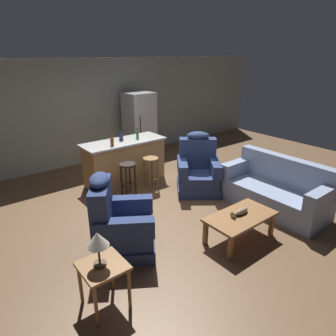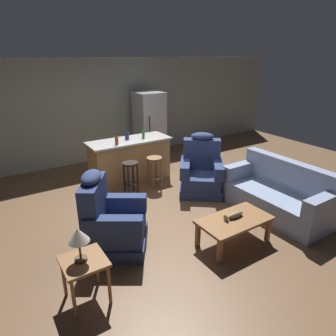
{
  "view_description": "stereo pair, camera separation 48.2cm",
  "coord_description": "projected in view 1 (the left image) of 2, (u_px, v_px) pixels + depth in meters",
  "views": [
    {
      "loc": [
        -3.07,
        -4.09,
        2.71
      ],
      "look_at": [
        0.07,
        -0.1,
        0.75
      ],
      "focal_mm": 32.0,
      "sensor_mm": 36.0,
      "label": 1
    },
    {
      "loc": [
        -2.68,
        -4.37,
        2.71
      ],
      "look_at": [
        0.07,
        -0.1,
        0.75
      ],
      "focal_mm": 32.0,
      "sensor_mm": 36.0,
      "label": 2
    }
  ],
  "objects": [
    {
      "name": "bottle_wine_dark",
      "position": [
        112.0,
        141.0,
        6.03
      ],
      "size": [
        0.07,
        0.07,
        0.25
      ],
      "color": "brown",
      "rests_on": "kitchen_island"
    },
    {
      "name": "couch",
      "position": [
        275.0,
        191.0,
        5.5
      ],
      "size": [
        0.85,
        1.91,
        0.94
      ],
      "rotation": [
        0.0,
        0.0,
        3.15
      ],
      "color": "#8493B2",
      "rests_on": "ground_plane"
    },
    {
      "name": "table_lamp",
      "position": [
        98.0,
        241.0,
        3.13
      ],
      "size": [
        0.24,
        0.24,
        0.41
      ],
      "color": "#4C3823",
      "rests_on": "end_table"
    },
    {
      "name": "bar_stool_left",
      "position": [
        128.0,
        173.0,
        5.93
      ],
      "size": [
        0.32,
        0.32,
        0.68
      ],
      "color": "black",
      "rests_on": "ground_plane"
    },
    {
      "name": "recliner_near_island",
      "position": [
        198.0,
        171.0,
        6.2
      ],
      "size": [
        1.18,
        1.18,
        1.2
      ],
      "rotation": [
        0.0,
        0.0,
        4.05
      ],
      "color": "navy",
      "rests_on": "ground_plane"
    },
    {
      "name": "ground_plane",
      "position": [
        162.0,
        204.0,
        5.75
      ],
      "size": [
        12.0,
        12.0,
        0.0
      ],
      "color": "brown"
    },
    {
      "name": "kitchen_island",
      "position": [
        125.0,
        162.0,
        6.56
      ],
      "size": [
        1.8,
        0.7,
        0.95
      ],
      "color": "#AD7F4C",
      "rests_on": "ground_plane"
    },
    {
      "name": "coffee_table",
      "position": [
        240.0,
        219.0,
        4.53
      ],
      "size": [
        1.1,
        0.6,
        0.42
      ],
      "color": "olive",
      "rests_on": "ground_plane"
    },
    {
      "name": "refrigerator",
      "position": [
        140.0,
        126.0,
        7.98
      ],
      "size": [
        0.7,
        0.69,
        1.76
      ],
      "color": "#B7B7BC",
      "rests_on": "ground_plane"
    },
    {
      "name": "end_table",
      "position": [
        103.0,
        272.0,
        3.28
      ],
      "size": [
        0.48,
        0.48,
        0.56
      ],
      "color": "olive",
      "rests_on": "ground_plane"
    },
    {
      "name": "bottle_tall_green",
      "position": [
        137.0,
        134.0,
        6.53
      ],
      "size": [
        0.06,
        0.06,
        0.25
      ],
      "color": "#2D6B38",
      "rests_on": "kitchen_island"
    },
    {
      "name": "bar_stool_right",
      "position": [
        151.0,
        167.0,
        6.25
      ],
      "size": [
        0.32,
        0.32,
        0.68
      ],
      "color": "olive",
      "rests_on": "ground_plane"
    },
    {
      "name": "fish_figurine",
      "position": [
        240.0,
        212.0,
        4.51
      ],
      "size": [
        0.34,
        0.1,
        0.1
      ],
      "color": "#4C3823",
      "rests_on": "coffee_table"
    },
    {
      "name": "back_wall",
      "position": [
        87.0,
        112.0,
        7.57
      ],
      "size": [
        12.0,
        0.05,
        2.6
      ],
      "color": "#939E93",
      "rests_on": "ground_plane"
    },
    {
      "name": "recliner_near_lamp",
      "position": [
        119.0,
        224.0,
        4.27
      ],
      "size": [
        1.16,
        1.16,
        1.2
      ],
      "rotation": [
        0.0,
        0.0,
        -0.57
      ],
      "color": "navy",
      "rests_on": "ground_plane"
    },
    {
      "name": "bottle_short_amber",
      "position": [
        121.0,
        137.0,
        6.4
      ],
      "size": [
        0.09,
        0.09,
        0.21
      ],
      "color": "#23284C",
      "rests_on": "kitchen_island"
    }
  ]
}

